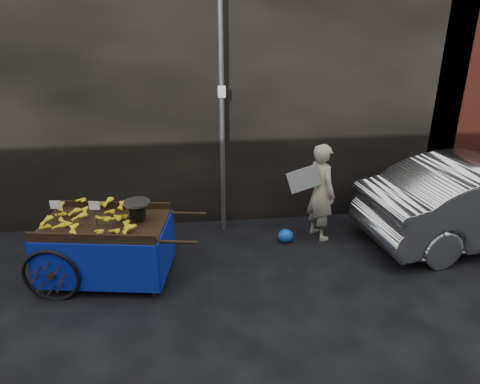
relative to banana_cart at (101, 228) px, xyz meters
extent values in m
plane|color=black|center=(1.52, -0.01, -0.79)|extent=(80.00, 80.00, 0.00)
cube|color=black|center=(0.52, 2.59, 1.71)|extent=(11.00, 2.00, 5.00)
cylinder|color=slate|center=(1.82, 1.29, 1.21)|extent=(0.08, 0.08, 4.00)
cube|color=white|center=(1.82, 1.24, 1.61)|extent=(0.12, 0.02, 0.18)
cube|color=black|center=(0.05, -0.01, 0.06)|extent=(1.84, 1.32, 0.06)
cube|color=black|center=(0.14, 0.48, 0.13)|extent=(1.68, 0.32, 0.11)
cube|color=black|center=(-0.03, -0.50, 0.13)|extent=(1.68, 0.32, 0.11)
cube|color=black|center=(0.71, -0.55, -0.37)|extent=(0.06, 0.06, 0.85)
cube|color=black|center=(0.85, 0.29, -0.37)|extent=(0.06, 0.06, 0.85)
cylinder|color=black|center=(1.08, -0.61, 0.06)|extent=(0.53, 0.13, 0.04)
cylinder|color=black|center=(1.22, 0.22, 0.06)|extent=(0.53, 0.13, 0.04)
torus|color=black|center=(-0.61, -0.48, -0.42)|extent=(0.79, 0.18, 0.79)
torus|color=black|center=(-0.43, 0.65, -0.42)|extent=(0.79, 0.18, 0.79)
cylinder|color=black|center=(-0.52, 0.09, -0.42)|extent=(0.25, 1.18, 0.05)
cube|color=#0D078F|center=(-0.04, -0.54, -0.30)|extent=(1.71, 0.31, 0.72)
cube|color=#0D078F|center=(0.14, 0.52, -0.30)|extent=(1.71, 0.31, 0.72)
cube|color=#0D078F|center=(-0.79, 0.13, -0.30)|extent=(0.20, 1.09, 0.72)
cube|color=#0D078F|center=(0.90, -0.15, -0.30)|extent=(0.20, 1.09, 0.72)
cube|color=black|center=(0.53, -0.04, 0.24)|extent=(0.21, 0.18, 0.17)
cylinder|color=silver|center=(0.53, -0.04, 0.38)|extent=(0.41, 0.41, 0.03)
cube|color=white|center=(-0.54, -0.03, 0.41)|extent=(0.15, 0.03, 0.12)
cube|color=white|center=(-0.02, -0.12, 0.41)|extent=(0.15, 0.03, 0.12)
imported|color=tan|center=(3.38, 0.83, 0.03)|extent=(0.58, 0.70, 1.63)
cube|color=#B0B0A9|center=(3.06, 0.72, 0.31)|extent=(0.59, 0.04, 0.50)
ellipsoid|color=blue|center=(2.80, 0.69, -0.68)|extent=(0.25, 0.20, 0.23)
camera|label=1|loc=(1.26, -5.95, 3.05)|focal=35.00mm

